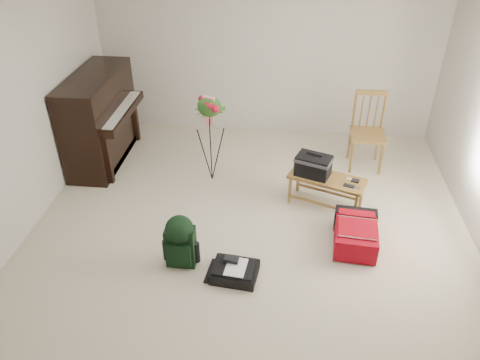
# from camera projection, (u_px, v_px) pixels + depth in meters

# --- Properties ---
(floor) EXTENTS (5.00, 5.50, 0.01)m
(floor) POSITION_uv_depth(u_px,v_px,m) (248.00, 241.00, 5.22)
(floor) COLOR beige
(floor) RESTS_ON ground
(ceiling) EXTENTS (5.00, 5.50, 0.01)m
(ceiling) POSITION_uv_depth(u_px,v_px,m) (251.00, 9.00, 3.84)
(ceiling) COLOR white
(ceiling) RESTS_ON wall_back
(wall_back) EXTENTS (5.00, 0.04, 2.50)m
(wall_back) POSITION_uv_depth(u_px,v_px,m) (266.00, 53.00, 6.82)
(wall_back) COLOR beige
(wall_back) RESTS_ON floor
(wall_left) EXTENTS (0.04, 5.50, 2.50)m
(wall_left) POSITION_uv_depth(u_px,v_px,m) (5.00, 130.00, 4.76)
(wall_left) COLOR beige
(wall_left) RESTS_ON floor
(piano) EXTENTS (0.71, 1.50, 1.25)m
(piano) POSITION_uv_depth(u_px,v_px,m) (101.00, 120.00, 6.41)
(piano) COLOR black
(piano) RESTS_ON floor
(bench) EXTENTS (0.97, 0.65, 0.70)m
(bench) POSITION_uv_depth(u_px,v_px,m) (317.00, 171.00, 5.52)
(bench) COLOR olive
(bench) RESTS_ON floor
(dining_chair) EXTENTS (0.46, 0.46, 1.05)m
(dining_chair) POSITION_uv_depth(u_px,v_px,m) (368.00, 132.00, 6.32)
(dining_chair) COLOR olive
(dining_chair) RESTS_ON floor
(red_suitcase) EXTENTS (0.50, 0.70, 0.28)m
(red_suitcase) POSITION_uv_depth(u_px,v_px,m) (355.00, 231.00, 5.13)
(red_suitcase) COLOR #AF0719
(red_suitcase) RESTS_ON floor
(black_duffel) EXTENTS (0.49, 0.41, 0.19)m
(black_duffel) POSITION_uv_depth(u_px,v_px,m) (235.00, 271.00, 4.73)
(black_duffel) COLOR black
(black_duffel) RESTS_ON floor
(green_backpack) EXTENTS (0.30, 0.29, 0.60)m
(green_backpack) POSITION_uv_depth(u_px,v_px,m) (180.00, 239.00, 4.75)
(green_backpack) COLOR black
(green_backpack) RESTS_ON floor
(flower_stand) EXTENTS (0.48, 0.48, 1.23)m
(flower_stand) POSITION_uv_depth(u_px,v_px,m) (211.00, 140.00, 5.95)
(flower_stand) COLOR black
(flower_stand) RESTS_ON floor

